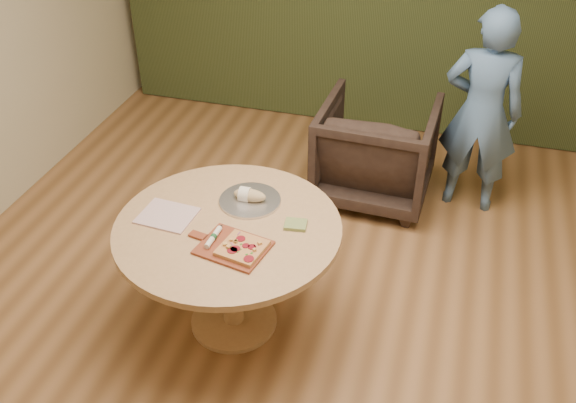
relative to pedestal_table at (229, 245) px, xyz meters
The scene contains 11 objects.
room_shell 0.90m from the pedestal_table, 13.75° to the right, with size 5.04×6.04×2.84m.
pedestal_table is the anchor object (origin of this frame).
pizza_paddle 0.25m from the pedestal_table, 63.26° to the right, with size 0.47×0.34×0.01m.
flatbread_pizza 0.30m from the pedestal_table, 51.51° to the right, with size 0.26×0.26×0.04m.
cutlery_roll 0.23m from the pedestal_table, 98.07° to the right, with size 0.04×0.20×0.03m.
newspaper 0.38m from the pedestal_table, behind, with size 0.30×0.25×0.01m, color white.
serving_tray 0.29m from the pedestal_table, 79.73° to the left, with size 0.36×0.36×0.02m.
bread_roll 0.31m from the pedestal_table, 81.72° to the left, with size 0.19×0.09×0.09m.
green_packet 0.40m from the pedestal_table, 15.15° to the left, with size 0.12×0.10×0.02m, color #586B30.
armchair 1.73m from the pedestal_table, 70.48° to the left, with size 0.83×0.78×0.86m, color black.
person_standing 2.14m from the pedestal_table, 53.03° to the left, with size 0.57×0.37×1.55m, color #4B6F9A.
Camera 1 is at (0.68, -2.49, 2.89)m, focal length 40.00 mm.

